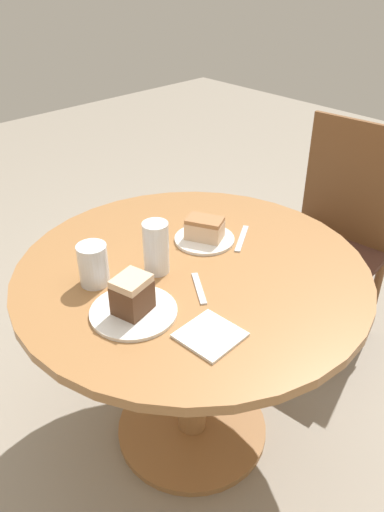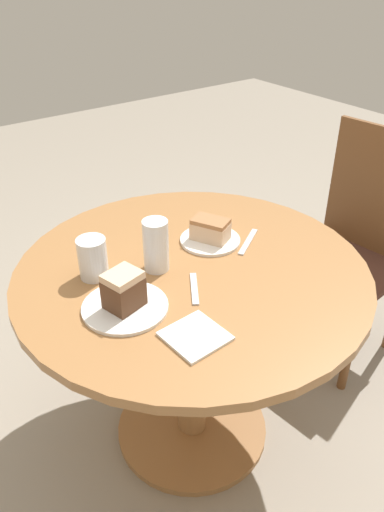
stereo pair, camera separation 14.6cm
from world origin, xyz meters
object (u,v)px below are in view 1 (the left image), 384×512
object	(u,v)px
plate_far	(134,312)
cake_slice_near	(205,228)
cake_slice_far	(132,294)
glass_water	(94,267)
chair	(332,236)
glass_lemonade	(156,251)
plate_near	(204,239)

from	to	relation	value
plate_far	cake_slice_near	bearing A→B (deg)	109.14
cake_slice_far	glass_water	distance (m)	0.18
plate_far	cake_slice_far	distance (m)	0.06
chair	cake_slice_far	world-z (taller)	chair
chair	glass_water	distance (m)	1.15
cake_slice_near	cake_slice_far	xyz separation A→B (m)	(0.14, -0.40, 0.02)
cake_slice_far	plate_far	bearing A→B (deg)	0.00
chair	glass_water	xyz separation A→B (m)	(-0.11, -1.10, 0.29)
cake_slice_near	glass_water	world-z (taller)	glass_water
glass_lemonade	glass_water	xyz separation A→B (m)	(-0.07, -0.17, -0.02)
cake_slice_near	chair	bearing A→B (deg)	85.16
plate_near	cake_slice_near	size ratio (longest dim) A/B	1.43
chair	plate_near	distance (m)	0.76
glass_lemonade	glass_water	size ratio (longest dim) A/B	1.29
chair	plate_far	world-z (taller)	chair
chair	cake_slice_near	world-z (taller)	chair
cake_slice_far	glass_water	size ratio (longest dim) A/B	0.88
chair	plate_near	bearing A→B (deg)	-100.90
plate_near	cake_slice_far	xyz separation A→B (m)	(0.14, -0.40, 0.06)
plate_far	glass_lemonade	xyz separation A→B (m)	(-0.11, 0.17, 0.06)
glass_water	plate_far	bearing A→B (deg)	-1.82
glass_water	plate_near	bearing A→B (deg)	83.27
plate_far	cake_slice_near	size ratio (longest dim) A/B	1.70
cake_slice_near	glass_lemonade	world-z (taller)	glass_lemonade
plate_near	plate_far	size ratio (longest dim) A/B	0.85
plate_far	chair	bearing A→B (deg)	93.98
cake_slice_far	cake_slice_near	bearing A→B (deg)	109.14
plate_far	cake_slice_far	size ratio (longest dim) A/B	2.13
cake_slice_near	glass_lemonade	distance (m)	0.23
plate_near	glass_water	bearing A→B (deg)	-96.73
plate_near	cake_slice_far	size ratio (longest dim) A/B	1.80
glass_lemonade	glass_water	distance (m)	0.18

